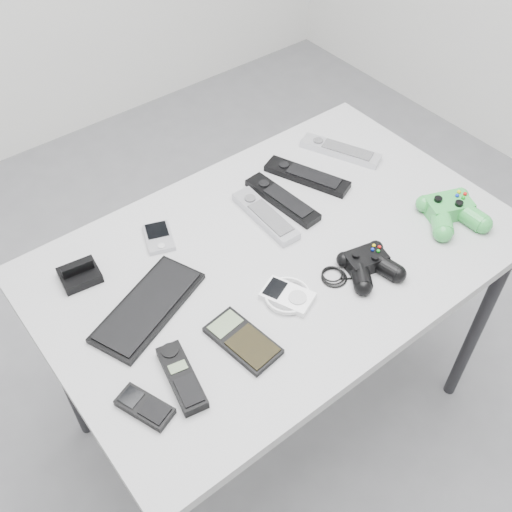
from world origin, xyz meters
TOP-DOWN VIEW (x-y plane):
  - floor at (0.00, 0.00)m, footprint 3.50×3.50m
  - desk at (0.01, -0.06)m, footprint 1.12×0.72m
  - pda_keyboard at (-0.32, -0.02)m, footprint 0.30×0.21m
  - dock_bracket at (-0.40, 0.15)m, footprint 0.09×0.09m
  - pda at (-0.19, 0.15)m, footprint 0.09×0.11m
  - remote_silver_a at (0.06, 0.05)m, footprint 0.06×0.22m
  - remote_black_a at (0.13, 0.07)m, footprint 0.07×0.23m
  - remote_black_b at (0.24, 0.10)m, footprint 0.14×0.24m
  - remote_silver_b at (0.39, 0.12)m, footprint 0.14×0.23m
  - mobile_phone at (-0.45, -0.22)m, footprint 0.09×0.12m
  - cordless_handset at (-0.36, -0.21)m, footprint 0.08×0.17m
  - calculator at (-0.21, -0.22)m, footprint 0.10×0.17m
  - mp3_player at (-0.06, -0.18)m, footprint 0.14×0.14m
  - controller_black at (0.14, -0.23)m, footprint 0.25×0.18m
  - controller_green at (0.42, -0.23)m, footprint 0.20×0.21m

SIDE VIEW (x-z plane):
  - floor at x=0.00m, z-range 0.00..0.00m
  - desk at x=0.01m, z-range 0.31..1.06m
  - pda at x=-0.19m, z-range 0.75..0.77m
  - calculator at x=-0.21m, z-range 0.75..0.77m
  - pda_keyboard at x=-0.32m, z-range 0.75..0.77m
  - mobile_phone at x=-0.45m, z-range 0.75..0.77m
  - mp3_player at x=-0.06m, z-range 0.75..0.77m
  - remote_black_b at x=0.24m, z-range 0.75..0.78m
  - remote_silver_b at x=0.39m, z-range 0.75..0.78m
  - remote_black_a at x=0.13m, z-range 0.75..0.78m
  - remote_silver_a at x=0.06m, z-range 0.75..0.78m
  - cordless_handset at x=-0.36m, z-range 0.75..0.78m
  - controller_black at x=0.14m, z-range 0.75..0.80m
  - dock_bracket at x=-0.40m, z-range 0.75..0.80m
  - controller_green at x=0.42m, z-range 0.75..0.81m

